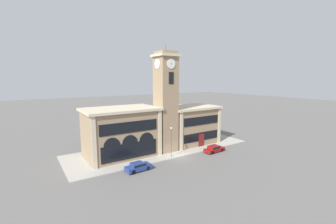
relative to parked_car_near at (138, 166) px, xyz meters
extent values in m
plane|color=#605E5B|center=(9.08, 1.30, -0.71)|extent=(300.00, 300.00, 0.00)
cube|color=#A39E93|center=(9.08, 7.70, -0.63)|extent=(38.02, 12.80, 0.15)
cube|color=#937A5B|center=(9.08, 5.91, 8.60)|extent=(3.67, 3.67, 18.62)
cube|color=beige|center=(9.08, 5.91, 18.13)|extent=(4.37, 4.37, 0.45)
cube|color=#937A5B|center=(9.08, 5.91, 18.66)|extent=(3.38, 3.38, 0.60)
cylinder|color=#4C4C51|center=(9.08, 5.91, 19.56)|extent=(0.10, 0.10, 1.20)
cylinder|color=silver|center=(9.08, 4.03, 16.52)|extent=(1.79, 0.10, 1.79)
cylinder|color=black|center=(9.08, 3.96, 16.52)|extent=(0.14, 0.04, 0.14)
cylinder|color=silver|center=(7.20, 5.91, 16.52)|extent=(0.10, 1.79, 1.79)
cylinder|color=black|center=(7.13, 5.91, 16.52)|extent=(0.04, 0.14, 0.14)
cube|color=black|center=(9.08, 4.04, 13.92)|extent=(1.03, 0.10, 2.20)
cube|color=#937A5B|center=(0.51, 8.09, 3.65)|extent=(12.87, 8.02, 8.71)
cube|color=beige|center=(0.51, 8.09, 8.23)|extent=(13.57, 8.72, 0.45)
cube|color=beige|center=(-5.58, 4.02, 3.65)|extent=(0.70, 0.16, 8.71)
cube|color=beige|center=(6.60, 4.02, 3.65)|extent=(0.70, 0.16, 8.71)
cube|color=black|center=(0.51, 4.04, 5.56)|extent=(10.56, 0.10, 1.92)
cube|color=black|center=(0.51, 4.04, 1.38)|extent=(10.30, 0.10, 2.79)
cylinder|color=black|center=(-2.71, 4.03, 2.77)|extent=(2.83, 0.06, 2.83)
cylinder|color=black|center=(0.51, 4.03, 2.77)|extent=(2.83, 0.06, 2.83)
cylinder|color=black|center=(3.73, 4.03, 2.77)|extent=(2.83, 0.06, 2.83)
cube|color=#937A5B|center=(16.90, 8.09, 3.26)|extent=(11.35, 8.02, 7.94)
cube|color=beige|center=(16.90, 8.09, 7.46)|extent=(12.05, 8.72, 0.45)
cube|color=beige|center=(11.57, 4.02, 3.26)|extent=(0.70, 0.16, 7.94)
cube|color=beige|center=(22.22, 4.02, 3.26)|extent=(0.70, 0.16, 7.94)
cube|color=black|center=(16.90, 4.04, 5.01)|extent=(9.31, 0.10, 1.75)
cube|color=maroon|center=(16.90, 4.03, 0.72)|extent=(1.50, 0.12, 2.86)
cube|color=black|center=(16.90, 4.04, 1.58)|extent=(9.31, 0.10, 1.78)
cube|color=navy|center=(0.05, 0.00, -0.18)|extent=(4.22, 2.04, 0.67)
cube|color=navy|center=(-0.11, -0.01, 0.39)|extent=(2.06, 1.74, 0.47)
cube|color=black|center=(-0.11, -0.01, 0.39)|extent=(1.99, 1.78, 0.36)
cylinder|color=black|center=(1.29, 0.87, -0.35)|extent=(0.73, 0.26, 0.72)
cylinder|color=black|center=(1.37, -0.73, -0.35)|extent=(0.73, 0.26, 0.72)
cylinder|color=black|center=(-1.27, 0.74, -0.35)|extent=(0.73, 0.26, 0.72)
cylinder|color=black|center=(-1.18, -0.87, -0.35)|extent=(0.73, 0.26, 0.72)
cube|color=maroon|center=(16.77, 0.00, -0.21)|extent=(4.56, 1.98, 0.60)
cube|color=maroon|center=(16.59, -0.01, 0.35)|extent=(2.23, 1.68, 0.52)
cube|color=black|center=(16.59, -0.01, 0.35)|extent=(2.14, 1.71, 0.39)
cylinder|color=black|center=(18.12, 0.84, -0.35)|extent=(0.72, 0.26, 0.71)
cylinder|color=black|center=(18.20, -0.69, -0.35)|extent=(0.72, 0.26, 0.71)
cylinder|color=black|center=(15.35, 0.69, -0.35)|extent=(0.72, 0.26, 0.71)
cylinder|color=black|center=(15.43, -0.83, -0.35)|extent=(0.72, 0.26, 0.71)
cylinder|color=#4C4C51|center=(7.69, 1.92, 2.09)|extent=(0.12, 0.12, 5.29)
sphere|color=silver|center=(7.69, 1.92, 4.91)|extent=(0.36, 0.36, 0.36)
camera|label=1|loc=(-14.65, -30.95, 13.84)|focal=24.00mm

